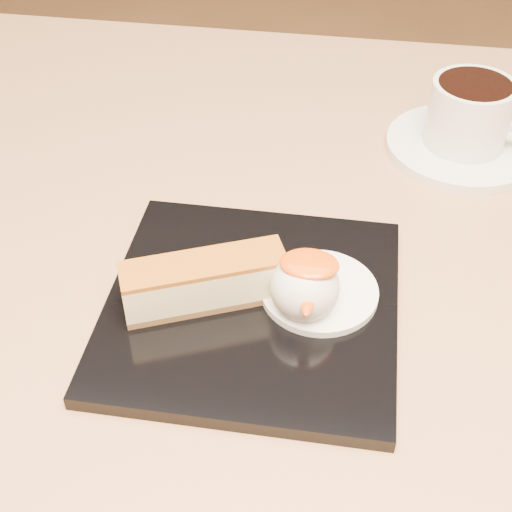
% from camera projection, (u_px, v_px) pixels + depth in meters
% --- Properties ---
extents(table, '(0.80, 0.80, 0.72)m').
position_uv_depth(table, '(241.00, 347.00, 0.73)').
color(table, black).
rests_on(table, ground).
extents(dessert_plate, '(0.22, 0.22, 0.01)m').
position_uv_depth(dessert_plate, '(252.00, 306.00, 0.55)').
color(dessert_plate, black).
rests_on(dessert_plate, table).
extents(cheesecake, '(0.13, 0.08, 0.04)m').
position_uv_depth(cheesecake, '(204.00, 282.00, 0.53)').
color(cheesecake, brown).
rests_on(cheesecake, dessert_plate).
extents(cream_smear, '(0.09, 0.09, 0.01)m').
position_uv_depth(cream_smear, '(319.00, 291.00, 0.55)').
color(cream_smear, white).
rests_on(cream_smear, dessert_plate).
extents(ice_cream_scoop, '(0.05, 0.05, 0.05)m').
position_uv_depth(ice_cream_scoop, '(305.00, 287.00, 0.52)').
color(ice_cream_scoop, white).
rests_on(ice_cream_scoop, cream_smear).
extents(mango_sauce, '(0.04, 0.03, 0.01)m').
position_uv_depth(mango_sauce, '(309.00, 264.00, 0.50)').
color(mango_sauce, '#EF4D07').
rests_on(mango_sauce, ice_cream_scoop).
extents(mint_sprig, '(0.03, 0.02, 0.00)m').
position_uv_depth(mint_sprig, '(286.00, 262.00, 0.56)').
color(mint_sprig, '#287C37').
rests_on(mint_sprig, cream_smear).
extents(saucer, '(0.15, 0.15, 0.01)m').
position_uv_depth(saucer, '(462.00, 146.00, 0.71)').
color(saucer, white).
rests_on(saucer, table).
extents(coffee_cup, '(0.11, 0.08, 0.06)m').
position_uv_depth(coffee_cup, '(472.00, 113.00, 0.69)').
color(coffee_cup, white).
rests_on(coffee_cup, saucer).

